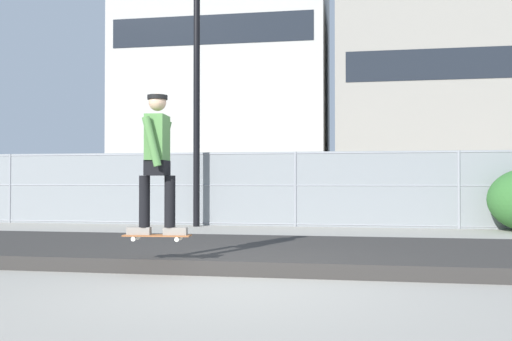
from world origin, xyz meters
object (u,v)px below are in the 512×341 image
(skater, at_px, (157,155))
(street_lamp, at_px, (197,35))
(skateboard, at_px, (157,236))
(parked_car_near, at_px, (232,190))

(skater, distance_m, street_lamp, 7.95)
(skateboard, xyz_separation_m, parked_car_near, (-1.21, 10.01, 0.35))
(street_lamp, bearing_deg, skater, -78.05)
(parked_car_near, bearing_deg, skateboard, -83.08)
(skateboard, bearing_deg, parked_car_near, 96.92)
(skateboard, height_order, skater, skater)
(skater, height_order, parked_car_near, skater)
(skater, xyz_separation_m, street_lamp, (-1.50, 7.07, 3.30))
(parked_car_near, bearing_deg, street_lamp, -95.52)
(skateboard, xyz_separation_m, street_lamp, (-1.50, 7.07, 4.26))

